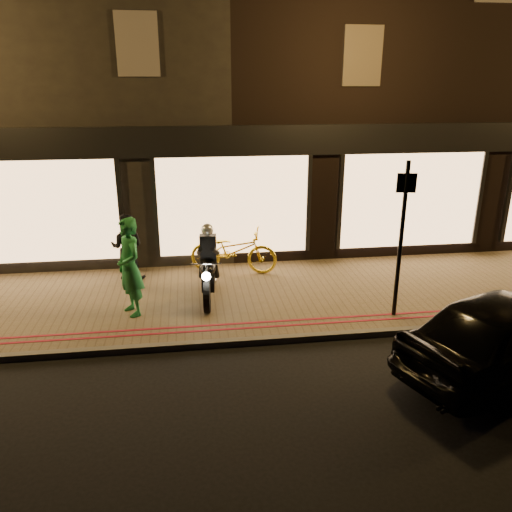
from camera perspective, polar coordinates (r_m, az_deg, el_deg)
The scene contains 11 objects.
ground at distance 9.00m, azimuth -0.08°, elevation -10.19°, with size 90.00×90.00×0.00m, color black.
sidewalk at distance 10.75m, azimuth -1.51°, elevation -4.74°, with size 50.00×4.00×0.12m, color brown.
kerb_stone at distance 9.01m, azimuth -0.12°, elevation -9.70°, with size 50.00×0.14×0.12m, color #59544C.
red_kerb_lines at distance 9.42m, azimuth -0.53°, elevation -7.91°, with size 50.00×0.26×0.01m.
building_row at distance 16.81m, azimuth -4.43°, elevation 18.49°, with size 48.00×10.11×8.50m.
motorcycle at distance 10.41m, azimuth -5.46°, elevation -1.63°, with size 0.61×1.94×1.59m.
sign_post at distance 9.63m, azimuth 16.31°, elevation 2.60°, with size 0.35×0.09×3.00m.
bicycle_gold at distance 11.82m, azimuth -2.58°, elevation 0.63°, with size 0.72×2.07×1.09m, color yellow.
person_green at distance 9.83m, azimuth -14.24°, elevation -1.24°, with size 0.71×0.46×1.93m, color #217B3A.
person_dark at distance 11.71m, azimuth -14.51°, elevation 0.99°, with size 0.75×0.58×1.54m, color black.
parked_car at distance 8.91m, azimuth 27.17°, elevation -7.84°, with size 1.62×4.02×1.37m, color black.
Camera 1 is at (-1.05, -7.78, 4.40)m, focal length 35.00 mm.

